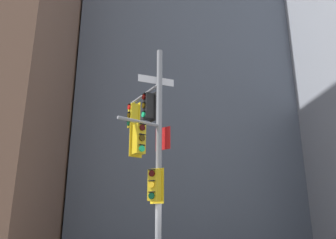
{
  "coord_description": "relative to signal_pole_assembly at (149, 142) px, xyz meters",
  "views": [
    {
      "loc": [
        -0.54,
        -11.34,
        1.77
      ],
      "look_at": [
        0.34,
        0.42,
        5.45
      ],
      "focal_mm": 36.38,
      "sensor_mm": 36.0,
      "label": 1
    }
  ],
  "objects": [
    {
      "name": "building_mid_block",
      "position": [
        3.54,
        20.23,
        19.83
      ],
      "size": [
        17.48,
        17.48,
        48.8
      ],
      "primitive_type": "cube",
      "color": "#4C5460",
      "rests_on": "ground"
    },
    {
      "name": "signal_pole_assembly",
      "position": [
        0.0,
        0.0,
        0.0
      ],
      "size": [
        1.97,
        3.2,
        7.99
      ],
      "color": "gray",
      "rests_on": "ground"
    }
  ]
}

